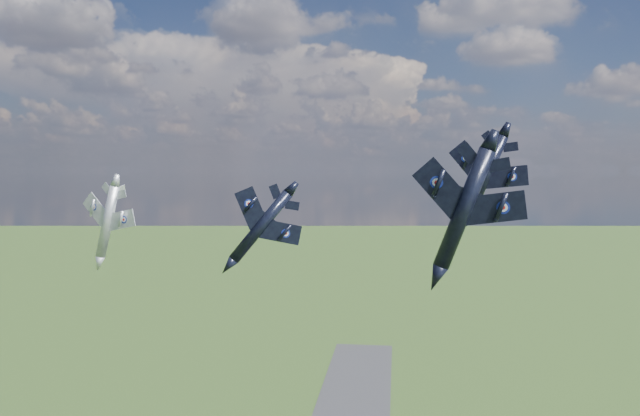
% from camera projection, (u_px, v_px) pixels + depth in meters
% --- Properties ---
extents(jet_lead_navy, '(11.96, 15.42, 8.54)m').
position_uv_depth(jet_lead_navy, '(261.00, 226.00, 72.98)').
color(jet_lead_navy, black).
extents(jet_right_navy, '(14.17, 17.84, 7.34)m').
position_uv_depth(jet_right_navy, '(464.00, 209.00, 59.29)').
color(jet_right_navy, black).
extents(jet_high_navy, '(12.30, 16.13, 7.26)m').
position_uv_depth(jet_high_navy, '(485.00, 177.00, 79.96)').
color(jet_high_navy, black).
extents(jet_left_silver, '(13.75, 15.92, 5.40)m').
position_uv_depth(jet_left_silver, '(108.00, 221.00, 81.86)').
color(jet_left_silver, '#A0A2AA').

